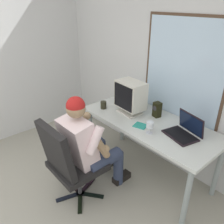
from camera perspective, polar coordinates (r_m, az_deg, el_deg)
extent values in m
cube|color=silver|center=(2.68, 20.03, 11.53)|extent=(4.64, 0.06, 2.84)
cube|color=#4C3828|center=(2.74, 17.19, 9.40)|extent=(1.05, 0.01, 1.24)
cube|color=silver|center=(2.74, 17.14, 9.38)|extent=(0.99, 0.02, 1.18)
cylinder|color=#8C9A9C|center=(3.21, -5.31, -5.24)|extent=(0.06, 0.06, 0.72)
cylinder|color=#8C9A9C|center=(2.40, 18.21, -19.75)|extent=(0.06, 0.06, 0.72)
cylinder|color=#8C9A9C|center=(3.54, 2.61, -1.91)|extent=(0.06, 0.06, 0.72)
cylinder|color=#8C9A9C|center=(2.82, 24.97, -12.98)|extent=(0.06, 0.06, 0.72)
cube|color=silver|center=(2.71, 9.21, -2.62)|extent=(1.67, 0.74, 0.04)
cube|color=black|center=(2.93, -9.63, -17.94)|extent=(0.28, 0.05, 0.02)
cube|color=black|center=(2.82, -10.88, -20.18)|extent=(0.12, 0.28, 0.02)
cube|color=black|center=(2.74, -8.02, -21.59)|extent=(0.26, 0.20, 0.02)
cube|color=black|center=(2.81, -5.09, -20.02)|extent=(0.25, 0.21, 0.02)
cube|color=black|center=(2.92, -6.23, -17.83)|extent=(0.14, 0.28, 0.02)
cylinder|color=black|center=(2.84, -7.97, -19.49)|extent=(0.10, 0.10, 0.02)
cylinder|color=#3F3F44|center=(2.70, -8.25, -16.52)|extent=(0.05, 0.05, 0.38)
cube|color=black|center=(2.56, -8.56, -13.07)|extent=(0.52, 0.52, 0.06)
cube|color=black|center=(2.30, -13.81, -9.53)|extent=(0.49, 0.16, 0.54)
cylinder|color=#303B57|center=(2.55, -1.90, -12.05)|extent=(0.16, 0.43, 0.15)
cylinder|color=#303B57|center=(2.81, 1.58, -13.83)|extent=(0.12, 0.12, 0.45)
cube|color=black|center=(2.96, 2.41, -16.06)|extent=(0.11, 0.24, 0.08)
cylinder|color=#303B57|center=(2.76, -6.28, -8.92)|extent=(0.16, 0.43, 0.15)
cylinder|color=#303B57|center=(2.99, -2.72, -10.89)|extent=(0.12, 0.12, 0.45)
cube|color=black|center=(3.14, -1.79, -13.14)|extent=(0.11, 0.24, 0.08)
cube|color=silver|center=(2.40, -8.41, -7.46)|extent=(0.39, 0.31, 0.55)
sphere|color=#9F815D|center=(2.21, -9.06, 0.83)|extent=(0.19, 0.19, 0.19)
sphere|color=#AA1C1B|center=(2.20, -9.11, 1.53)|extent=(0.19, 0.19, 0.19)
cylinder|color=silver|center=(2.22, -4.27, -7.09)|extent=(0.10, 0.22, 0.29)
cylinder|color=#9F815D|center=(2.34, -2.43, -9.11)|extent=(0.08, 0.19, 0.27)
sphere|color=#9F815D|center=(2.38, -1.69, -9.26)|extent=(0.09, 0.09, 0.09)
cylinder|color=silver|center=(2.53, -10.47, -2.91)|extent=(0.09, 0.18, 0.29)
cylinder|color=#9F815D|center=(2.62, -7.80, -2.82)|extent=(0.08, 0.15, 0.27)
sphere|color=#9F815D|center=(2.63, -6.27, -0.94)|extent=(0.09, 0.09, 0.09)
cube|color=beige|center=(2.87, 4.53, 0.03)|extent=(0.29, 0.24, 0.02)
cylinder|color=beige|center=(2.85, 4.55, 0.69)|extent=(0.04, 0.04, 0.06)
cube|color=silver|center=(2.77, 4.70, 4.30)|extent=(0.38, 0.26, 0.33)
cube|color=black|center=(2.70, 2.75, 3.74)|extent=(0.32, 0.03, 0.29)
cube|color=black|center=(2.48, 16.67, -5.67)|extent=(0.38, 0.30, 0.02)
cube|color=black|center=(2.48, 16.70, -5.48)|extent=(0.34, 0.27, 0.00)
cube|color=black|center=(2.51, 19.21, -2.66)|extent=(0.34, 0.12, 0.22)
cube|color=#0F1933|center=(2.50, 19.06, -2.73)|extent=(0.31, 0.11, 0.19)
cylinder|color=silver|center=(2.47, 9.32, -5.18)|extent=(0.07, 0.07, 0.00)
cylinder|color=silver|center=(2.45, 9.38, -4.50)|extent=(0.01, 0.01, 0.06)
cylinder|color=silver|center=(2.42, 9.49, -3.16)|extent=(0.08, 0.08, 0.07)
cylinder|color=#4E0D21|center=(2.43, 9.45, -3.57)|extent=(0.07, 0.07, 0.03)
cube|color=black|center=(2.78, 11.23, 0.59)|extent=(0.10, 0.09, 0.19)
cylinder|color=#333338|center=(2.74, 10.62, 0.93)|extent=(0.06, 0.02, 0.06)
cube|color=teal|center=(2.58, 7.14, -3.40)|extent=(0.17, 0.16, 0.01)
cylinder|color=black|center=(2.95, -2.16, 1.76)|extent=(0.08, 0.08, 0.10)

